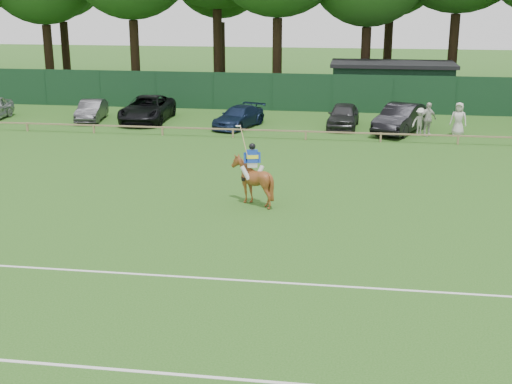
% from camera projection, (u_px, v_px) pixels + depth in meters
% --- Properties ---
extents(ground, '(160.00, 160.00, 0.00)m').
position_uv_depth(ground, '(224.00, 265.00, 20.10)').
color(ground, '#1E4C14').
rests_on(ground, ground).
extents(horse_chestnut, '(1.83, 1.96, 1.82)m').
position_uv_depth(horse_chestnut, '(252.00, 181.00, 25.64)').
color(horse_chestnut, brown).
rests_on(horse_chestnut, ground).
extents(sedan_grey, '(1.93, 4.02, 1.27)m').
position_uv_depth(sedan_grey, '(91.00, 110.00, 42.26)').
color(sedan_grey, '#303033').
rests_on(sedan_grey, ground).
extents(suv_black, '(2.76, 5.64, 1.54)m').
position_uv_depth(suv_black, '(147.00, 109.00, 41.99)').
color(suv_black, black).
rests_on(suv_black, ground).
extents(sedan_navy, '(3.01, 4.57, 1.23)m').
position_uv_depth(sedan_navy, '(239.00, 117.00, 40.19)').
color(sedan_navy, '#13213E').
rests_on(sedan_navy, ground).
extents(hatch_grey, '(1.96, 4.27, 1.42)m').
position_uv_depth(hatch_grey, '(343.00, 115.00, 40.15)').
color(hatch_grey, '#2D2D2F').
rests_on(hatch_grey, ground).
extents(estate_black, '(3.50, 5.16, 1.61)m').
position_uv_depth(estate_black, '(400.00, 119.00, 38.65)').
color(estate_black, black).
rests_on(estate_black, ground).
extents(spectator_left, '(1.14, 0.92, 1.53)m').
position_uv_depth(spectator_left, '(420.00, 122.00, 37.90)').
color(spectator_left, silver).
rests_on(spectator_left, ground).
extents(spectator_mid, '(1.17, 0.95, 1.87)m').
position_uv_depth(spectator_mid, '(428.00, 119.00, 37.71)').
color(spectator_mid, beige).
rests_on(spectator_mid, ground).
extents(spectator_right, '(1.04, 0.83, 1.86)m').
position_uv_depth(spectator_right, '(459.00, 119.00, 37.74)').
color(spectator_right, beige).
rests_on(spectator_right, ground).
extents(rider_chestnut, '(0.97, 0.51, 2.05)m').
position_uv_depth(rider_chestnut, '(252.00, 160.00, 25.40)').
color(rider_chestnut, silver).
rests_on(rider_chestnut, ground).
extents(pitch_lines, '(60.00, 5.10, 0.01)m').
position_uv_depth(pitch_lines, '(197.00, 320.00, 16.77)').
color(pitch_lines, silver).
rests_on(pitch_lines, ground).
extents(pitch_rail, '(62.10, 0.10, 0.50)m').
position_uv_depth(pitch_rail, '(287.00, 131.00, 37.05)').
color(pitch_rail, '#997F5B').
rests_on(pitch_rail, ground).
extents(perimeter_fence, '(92.08, 0.08, 2.50)m').
position_uv_depth(perimeter_fence, '(301.00, 93.00, 45.36)').
color(perimeter_fence, '#14351E').
rests_on(perimeter_fence, ground).
extents(utility_shed, '(8.40, 4.40, 3.04)m').
position_uv_depth(utility_shed, '(392.00, 84.00, 47.28)').
color(utility_shed, '#14331E').
rests_on(utility_shed, ground).
extents(tree_row, '(96.00, 12.00, 21.00)m').
position_uv_depth(tree_row, '(335.00, 95.00, 53.02)').
color(tree_row, '#26561C').
rests_on(tree_row, ground).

